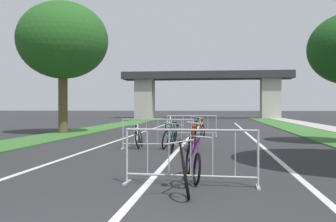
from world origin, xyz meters
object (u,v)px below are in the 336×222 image
bicycle_purple_3 (193,162)px  bicycle_green_5 (174,140)px  crowd_barrier_second (158,134)px  bicycle_black_4 (185,171)px  crowd_barrier_third (191,126)px  bicycle_yellow_8 (193,138)px  bicycle_red_9 (192,141)px  bicycle_silver_0 (139,138)px  bicycle_white_7 (170,128)px  crowd_barrier_nearest (191,157)px  bicycle_orange_6 (202,129)px  bicycle_blue_1 (196,129)px  bicycle_teal_2 (170,137)px  tree_left_oak_near (63,41)px

bicycle_purple_3 → bicycle_green_5: (-0.91, 4.86, 0.03)m
crowd_barrier_second → bicycle_black_4: bearing=-77.4°
bicycle_purple_3 → crowd_barrier_third: bearing=-98.7°
bicycle_green_5 → bicycle_yellow_8: bearing=52.6°
bicycle_red_9 → bicycle_silver_0: bearing=144.1°
bicycle_silver_0 → bicycle_green_5: 1.68m
bicycle_green_5 → bicycle_white_7: size_ratio=1.01×
bicycle_silver_0 → bicycle_red_9: (1.97, -0.96, 0.01)m
crowd_barrier_second → bicycle_green_5: crowd_barrier_second is taller
crowd_barrier_nearest → bicycle_purple_3: (0.01, 0.54, -0.17)m
crowd_barrier_nearest → bicycle_white_7: (-1.88, 12.52, -0.15)m
bicycle_orange_6 → bicycle_yellow_8: (-0.08, -5.99, 0.03)m
bicycle_blue_1 → bicycle_green_5: 6.06m
bicycle_orange_6 → bicycle_teal_2: bearing=-109.5°
crowd_barrier_second → crowd_barrier_third: bearing=82.6°
bicycle_orange_6 → bicycle_yellow_8: bearing=-101.5°
bicycle_purple_3 → bicycle_red_9: 4.87m
tree_left_oak_near → bicycle_purple_3: (7.87, -12.49, -4.73)m
crowd_barrier_second → bicycle_silver_0: (-0.75, 0.39, -0.17)m
bicycle_green_5 → bicycle_yellow_8: 1.12m
crowd_barrier_second → bicycle_orange_6: 6.51m
bicycle_orange_6 → bicycle_blue_1: bearing=-115.5°
crowd_barrier_second → bicycle_white_7: size_ratio=1.49×
crowd_barrier_nearest → bicycle_silver_0: size_ratio=1.51×
bicycle_teal_2 → bicycle_orange_6: 5.96m
crowd_barrier_third → bicycle_red_9: size_ratio=1.50×
crowd_barrier_nearest → bicycle_silver_0: 6.77m
bicycle_red_9 → bicycle_teal_2: bearing=118.9°
bicycle_purple_3 → bicycle_white_7: bicycle_white_7 is taller
tree_left_oak_near → bicycle_red_9: 11.72m
bicycle_silver_0 → crowd_barrier_second: bearing=-32.1°
crowd_barrier_second → bicycle_green_5: size_ratio=1.47×
bicycle_silver_0 → bicycle_purple_3: bearing=-73.4°
crowd_barrier_nearest → bicycle_black_4: 0.62m
bicycle_silver_0 → bicycle_red_9: 2.19m
tree_left_oak_near → bicycle_black_4: bearing=-60.2°
crowd_barrier_second → bicycle_purple_3: crowd_barrier_second is taller
tree_left_oak_near → bicycle_yellow_8: bearing=-41.5°
bicycle_purple_3 → bicycle_yellow_8: bearing=-99.1°
tree_left_oak_near → bicycle_white_7: 7.63m
bicycle_orange_6 → tree_left_oak_near: bearing=164.2°
crowd_barrier_nearest → crowd_barrier_third: (-0.75, 11.96, 0.00)m
crowd_barrier_nearest → bicycle_red_9: size_ratio=1.50×
bicycle_silver_0 → bicycle_green_5: bicycle_green_5 is taller
bicycle_purple_3 → bicycle_green_5: bicycle_purple_3 is taller
bicycle_blue_1 → bicycle_white_7: (-1.38, 1.07, -0.01)m
tree_left_oak_near → bicycle_teal_2: size_ratio=4.21×
crowd_barrier_nearest → bicycle_teal_2: bearing=100.2°
bicycle_blue_1 → bicycle_yellow_8: (0.16, -5.08, -0.00)m
crowd_barrier_second → bicycle_red_9: 1.35m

